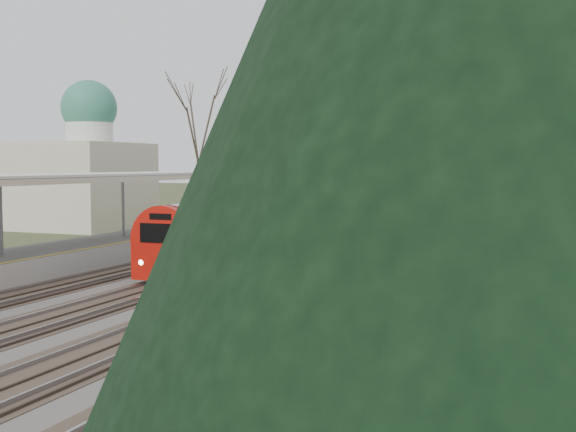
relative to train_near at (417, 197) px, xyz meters
name	(u,v)px	position (x,y,z in m)	size (l,w,h in m)	color
track_bed	(429,219)	(2.76, -8.73, -1.42)	(24.00, 160.00, 0.22)	#474442
platform	(229,228)	(-6.55, -26.23, -0.98)	(3.50, 69.00, 1.00)	#9E9B93
canopy	(194,175)	(-6.55, -30.74, 2.45)	(4.10, 50.00, 3.11)	slate
dome_building	(70,176)	(-19.21, -25.73, 2.24)	(10.00, 8.00, 10.30)	beige
signal_gantry	(477,161)	(2.79, 21.26, 3.43)	(21.00, 0.59, 6.08)	black
tree_west_far	(198,121)	(-14.50, -15.73, 6.54)	(5.50, 5.50, 11.33)	#2D231C
train_near	(417,197)	(0.00, 0.00, 0.00)	(2.62, 90.21, 3.05)	#A9ACB3
train_far	(526,185)	(7.00, 45.06, 0.00)	(2.62, 75.21, 3.05)	#A9ACB3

